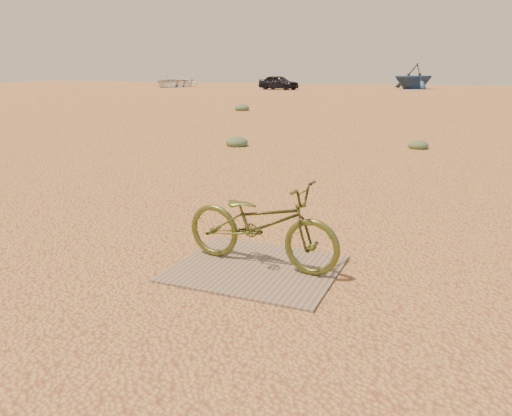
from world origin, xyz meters
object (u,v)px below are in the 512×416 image
at_px(car, 279,82).
at_px(boat_near_left, 173,81).
at_px(boat_far_left, 414,76).
at_px(bicycle, 261,223).
at_px(plywood_board, 256,268).

xyz_separation_m(car, boat_near_left, (-12.49, 2.41, -0.05)).
relative_size(car, boat_far_left, 0.84).
xyz_separation_m(bicycle, car, (-14.20, 38.84, 0.20)).
bearing_deg(boat_far_left, boat_near_left, -129.74).
relative_size(plywood_board, boat_far_left, 0.34).
bearing_deg(car, plywood_board, -147.13).
relative_size(bicycle, boat_far_left, 0.35).
height_order(plywood_board, bicycle, bicycle).
xyz_separation_m(boat_near_left, boat_far_left, (23.38, 3.90, 0.57)).
bearing_deg(bicycle, boat_far_left, 8.81).
height_order(plywood_board, boat_near_left, boat_near_left).
height_order(car, boat_far_left, boat_far_left).
xyz_separation_m(bicycle, boat_far_left, (-3.31, 45.15, 0.73)).
relative_size(bicycle, car, 0.42).
bearing_deg(plywood_board, bicycle, 76.87).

